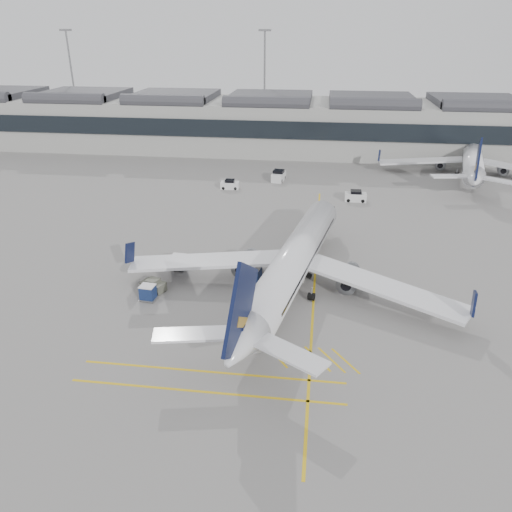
# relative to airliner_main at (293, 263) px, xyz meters

# --- Properties ---
(ground) EXTENTS (220.00, 220.00, 0.00)m
(ground) POSITION_rel_airliner_main_xyz_m (-7.61, -5.40, -3.12)
(ground) COLOR gray
(ground) RESTS_ON ground
(terminal) EXTENTS (200.00, 20.45, 12.40)m
(terminal) POSITION_rel_airliner_main_xyz_m (-7.61, 66.53, 3.02)
(terminal) COLOR #9E9E99
(terminal) RESTS_ON ground
(light_masts) EXTENTS (113.00, 0.60, 25.45)m
(light_masts) POSITION_rel_airliner_main_xyz_m (-9.28, 80.60, 11.37)
(light_masts) COLOR slate
(light_masts) RESTS_ON ground
(apron_markings) EXTENTS (0.25, 60.00, 0.01)m
(apron_markings) POSITION_rel_airliner_main_xyz_m (2.39, 4.60, -3.11)
(apron_markings) COLOR gold
(apron_markings) RESTS_ON ground
(airliner_main) EXTENTS (35.93, 39.60, 10.62)m
(airliner_main) POSITION_rel_airliner_main_xyz_m (0.00, 0.00, 0.00)
(airliner_main) COLOR silver
(airliner_main) RESTS_ON ground
(airliner_far) EXTENTS (34.09, 37.67, 10.17)m
(airliner_far) POSITION_rel_airliner_main_xyz_m (30.85, 50.09, -0.13)
(airliner_far) COLOR silver
(airliner_far) RESTS_ON ground
(belt_loader) EXTENTS (4.76, 1.99, 1.91)m
(belt_loader) POSITION_rel_airliner_main_xyz_m (-0.76, 2.41, -2.56)
(belt_loader) COLOR silver
(belt_loader) RESTS_ON ground
(baggage_cart_a) EXTENTS (1.55, 1.30, 1.59)m
(baggage_cart_a) POSITION_rel_airliner_main_xyz_m (-4.65, 4.23, -2.27)
(baggage_cart_a) COLOR gray
(baggage_cart_a) RESTS_ON ground
(baggage_cart_b) EXTENTS (2.11, 1.85, 1.95)m
(baggage_cart_b) POSITION_rel_airliner_main_xyz_m (-4.45, 0.76, -2.08)
(baggage_cart_b) COLOR gray
(baggage_cart_b) RESTS_ON ground
(baggage_cart_c) EXTENTS (1.83, 1.55, 1.82)m
(baggage_cart_c) POSITION_rel_airliner_main_xyz_m (-13.53, 2.91, -2.15)
(baggage_cart_c) COLOR gray
(baggage_cart_c) RESTS_ON ground
(baggage_cart_d) EXTENTS (1.73, 1.48, 1.69)m
(baggage_cart_d) POSITION_rel_airliner_main_xyz_m (-14.75, -4.51, -2.22)
(baggage_cart_d) COLOR gray
(baggage_cart_d) RESTS_ON ground
(ramp_agent_a) EXTENTS (0.78, 0.80, 1.85)m
(ramp_agent_a) POSITION_rel_airliner_main_xyz_m (-0.19, 0.44, -2.19)
(ramp_agent_a) COLOR #E2510B
(ramp_agent_a) RESTS_ON ground
(ramp_agent_b) EXTENTS (1.05, 0.99, 1.72)m
(ramp_agent_b) POSITION_rel_airliner_main_xyz_m (-2.41, 2.08, -2.26)
(ramp_agent_b) COLOR #F7550D
(ramp_agent_b) RESTS_ON ground
(pushback_tug) EXTENTS (2.91, 2.32, 1.42)m
(pushback_tug) POSITION_rel_airliner_main_xyz_m (-14.83, -2.56, -2.49)
(pushback_tug) COLOR #555749
(pushback_tug) RESTS_ON ground
(safety_cone_nose) EXTENTS (0.38, 0.38, 0.53)m
(safety_cone_nose) POSITION_rel_airliner_main_xyz_m (-0.91, 15.66, -2.85)
(safety_cone_nose) COLOR #F24C0A
(safety_cone_nose) RESTS_ON ground
(safety_cone_engine) EXTENTS (0.39, 0.39, 0.53)m
(safety_cone_engine) POSITION_rel_airliner_main_xyz_m (6.87, 1.44, -2.85)
(safety_cone_engine) COLOR #F24C0A
(safety_cone_engine) RESTS_ON ground
(service_van_left) EXTENTS (3.24, 1.71, 1.63)m
(service_van_left) POSITION_rel_airliner_main_xyz_m (-13.35, 35.37, -2.39)
(service_van_left) COLOR silver
(service_van_left) RESTS_ON ground
(service_van_mid) EXTENTS (2.49, 4.12, 1.99)m
(service_van_mid) POSITION_rel_airliner_main_xyz_m (-5.32, 41.52, -2.23)
(service_van_mid) COLOR silver
(service_van_mid) RESTS_ON ground
(service_van_right) EXTENTS (3.47, 1.76, 1.78)m
(service_van_right) POSITION_rel_airliner_main_xyz_m (8.24, 31.39, -2.33)
(service_van_right) COLOR silver
(service_van_right) RESTS_ON ground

